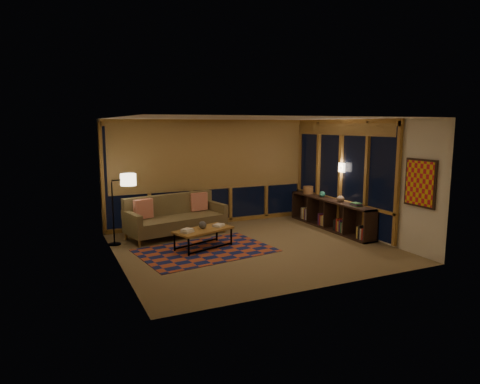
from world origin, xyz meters
name	(u,v)px	position (x,y,z in m)	size (l,w,h in m)	color
floor	(253,247)	(0.00, 0.00, 0.00)	(5.50, 5.00, 0.01)	olive
ceiling	(253,118)	(0.00, 0.00, 2.70)	(5.50, 5.00, 0.01)	white
walls	(253,184)	(0.00, 0.00, 1.35)	(5.51, 5.01, 2.70)	silver
window_wall_back	(211,172)	(0.00, 2.43, 1.35)	(5.30, 0.16, 2.60)	#AD752C
window_wall_right	(340,175)	(2.68, 0.60, 1.35)	(0.16, 3.70, 2.60)	#AD752C
wall_art	(420,183)	(2.71, -1.85, 1.45)	(0.06, 0.74, 0.94)	red
wall_sconce	(342,167)	(2.62, 0.45, 1.55)	(0.12, 0.18, 0.22)	#FAE3BE
sofa	(176,216)	(-1.20, 1.57, 0.47)	(2.27, 0.92, 0.93)	brown
pillow_left	(143,210)	(-1.95, 1.60, 0.68)	(0.43, 0.14, 0.43)	red
pillow_right	(199,202)	(-0.52, 1.95, 0.68)	(0.43, 0.14, 0.43)	red
area_rug	(205,250)	(-1.00, 0.18, 0.01)	(2.65, 1.76, 0.01)	#B44C28
coffee_table	(204,239)	(-0.97, 0.36, 0.21)	(1.24, 0.57, 0.41)	#AD752C
book_stack_a	(187,231)	(-1.36, 0.24, 0.45)	(0.26, 0.20, 0.08)	silver
book_stack_b	(218,225)	(-0.59, 0.47, 0.44)	(0.25, 0.20, 0.05)	silver
ceramic_pot	(203,225)	(-0.97, 0.40, 0.50)	(0.16, 0.16, 0.16)	#2B2B2C
floor_lamp	(113,210)	(-2.63, 1.44, 0.77)	(0.51, 0.33, 1.54)	black
bookshelf	(330,214)	(2.49, 0.67, 0.37)	(0.40, 2.98, 0.74)	black
basket	(308,190)	(2.47, 1.64, 0.84)	(0.27, 0.27, 0.20)	#94623C
teal_bowl	(322,194)	(2.49, 1.03, 0.82)	(0.15, 0.15, 0.15)	#2C8474
vase	(341,198)	(2.49, 0.29, 0.84)	(0.19, 0.19, 0.20)	tan
shelf_book_stack	(356,204)	(2.49, -0.28, 0.78)	(0.16, 0.22, 0.07)	silver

